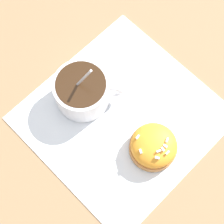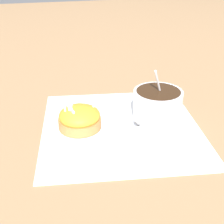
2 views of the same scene
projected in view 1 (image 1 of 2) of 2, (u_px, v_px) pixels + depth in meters
The scene contains 4 objects.
ground_plane at pixel (122, 117), 0.63m from camera, with size 3.00×3.00×0.00m, color #93704C.
paper_napkin at pixel (122, 117), 0.63m from camera, with size 0.32×0.32×0.00m.
coffee_cup at pixel (83, 90), 0.61m from camera, with size 0.10×0.09×0.10m.
frosted_pastry at pixel (153, 146), 0.59m from camera, with size 0.08×0.08×0.04m.
Camera 1 is at (-0.11, 0.17, 0.59)m, focal length 60.00 mm.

